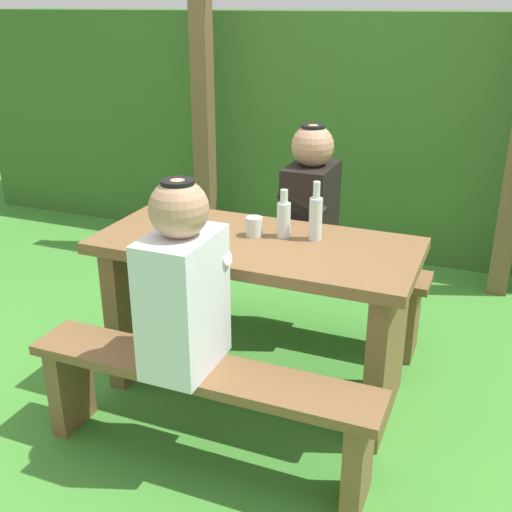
# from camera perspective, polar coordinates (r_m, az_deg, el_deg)

# --- Properties ---
(ground_plane) EXTENTS (12.00, 12.00, 0.00)m
(ground_plane) POSITION_cam_1_polar(r_m,az_deg,el_deg) (3.04, 0.00, -11.76)
(ground_plane) COLOR #418A32
(hedge_backdrop) EXTENTS (6.40, 0.84, 1.65)m
(hedge_backdrop) POSITION_cam_1_polar(r_m,az_deg,el_deg) (4.75, 10.41, 11.26)
(hedge_backdrop) COLOR #3A6628
(hedge_backdrop) RESTS_ON ground_plane
(pergola_post_left) EXTENTS (0.12, 0.12, 2.22)m
(pergola_post_left) POSITION_cam_1_polar(r_m,az_deg,el_deg) (4.39, -4.90, 14.43)
(pergola_post_left) COLOR brown
(pergola_post_left) RESTS_ON ground_plane
(picnic_table) EXTENTS (1.40, 0.64, 0.74)m
(picnic_table) POSITION_cam_1_polar(r_m,az_deg,el_deg) (2.79, 0.00, -3.14)
(picnic_table) COLOR brown
(picnic_table) RESTS_ON ground_plane
(bench_near) EXTENTS (1.40, 0.24, 0.43)m
(bench_near) POSITION_cam_1_polar(r_m,az_deg,el_deg) (2.44, -5.10, -12.50)
(bench_near) COLOR brown
(bench_near) RESTS_ON ground_plane
(bench_far) EXTENTS (1.40, 0.24, 0.43)m
(bench_far) POSITION_cam_1_polar(r_m,az_deg,el_deg) (3.35, 3.63, -2.28)
(bench_far) COLOR brown
(bench_far) RESTS_ON ground_plane
(person_white_shirt) EXTENTS (0.25, 0.35, 0.72)m
(person_white_shirt) POSITION_cam_1_polar(r_m,az_deg,el_deg) (2.24, -6.71, -2.56)
(person_white_shirt) COLOR silver
(person_white_shirt) RESTS_ON bench_near
(person_black_coat) EXTENTS (0.25, 0.35, 0.72)m
(person_black_coat) POSITION_cam_1_polar(r_m,az_deg,el_deg) (3.17, 5.01, 4.99)
(person_black_coat) COLOR black
(person_black_coat) RESTS_ON bench_far
(drinking_glass) EXTENTS (0.07, 0.07, 0.09)m
(drinking_glass) POSITION_cam_1_polar(r_m,az_deg,el_deg) (2.74, -0.17, 2.72)
(drinking_glass) COLOR silver
(drinking_glass) RESTS_ON picnic_table
(bottle_left) EXTENTS (0.06, 0.06, 0.26)m
(bottle_left) POSITION_cam_1_polar(r_m,az_deg,el_deg) (2.68, 5.49, 3.64)
(bottle_left) COLOR silver
(bottle_left) RESTS_ON picnic_table
(bottle_right) EXTENTS (0.06, 0.06, 0.22)m
(bottle_right) POSITION_cam_1_polar(r_m,az_deg,el_deg) (2.78, -6.14, 3.94)
(bottle_right) COLOR silver
(bottle_right) RESTS_ON picnic_table
(bottle_center) EXTENTS (0.06, 0.06, 0.21)m
(bottle_center) POSITION_cam_1_polar(r_m,az_deg,el_deg) (2.72, 2.56, 3.54)
(bottle_center) COLOR silver
(bottle_center) RESTS_ON picnic_table
(cell_phone) EXTENTS (0.10, 0.15, 0.01)m
(cell_phone) POSITION_cam_1_polar(r_m,az_deg,el_deg) (2.68, -4.12, 1.34)
(cell_phone) COLOR black
(cell_phone) RESTS_ON picnic_table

